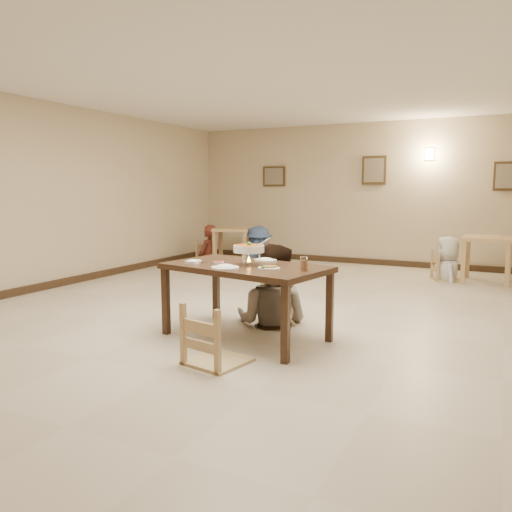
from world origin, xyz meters
The scene contains 29 objects.
floor centered at (0.00, 0.00, 0.00)m, with size 10.00×10.00×0.00m, color beige.
ceiling centered at (0.00, 0.00, 3.00)m, with size 10.00×10.00×0.00m, color silver.
wall_back centered at (0.00, 5.00, 1.50)m, with size 10.00×10.00×0.00m, color #C8B292.
wall_left centered at (-4.00, 0.00, 1.50)m, with size 10.00×10.00×0.00m, color #C8B292.
baseboard_back centered at (0.00, 4.97, 0.06)m, with size 8.00×0.06×0.12m, color #312014.
baseboard_left centered at (-3.97, 0.00, 0.06)m, with size 0.06×10.00×0.12m, color #312014.
picture_a centered at (-2.20, 4.96, 1.90)m, with size 0.55×0.04×0.45m.
picture_b centered at (0.10, 4.96, 2.00)m, with size 0.50×0.04×0.60m.
picture_c centered at (2.60, 4.96, 1.85)m, with size 0.45×0.04×0.55m.
wall_sconce centered at (1.20, 4.96, 2.30)m, with size 0.16×0.05×0.22m, color #FFD88C.
main_table centered at (0.14, -0.96, 0.72)m, with size 1.86×1.26×0.80m.
chair_far centered at (0.16, -0.18, 0.49)m, with size 0.46×0.46×0.98m.
chair_near centered at (0.27, -1.78, 0.54)m, with size 0.51×0.51×1.09m.
main_diner centered at (0.15, -0.30, 0.96)m, with size 0.94×0.73×1.93m, color gray.
curry_warmer centered at (0.18, -0.96, 0.98)m, with size 0.37×0.33×0.30m.
rice_plate_far centered at (0.22, -0.62, 0.82)m, with size 0.26×0.26×0.06m.
rice_plate_near centered at (0.08, -1.29, 0.82)m, with size 0.28×0.28×0.06m.
fried_plate centered at (0.50, -1.14, 0.82)m, with size 0.23×0.23×0.05m.
chili_dish centered at (-0.18, -0.99, 0.81)m, with size 0.11×0.11×0.02m.
napkin_cutlery centered at (-0.43, -1.10, 0.82)m, with size 0.15×0.25×0.03m.
drink_glass centered at (0.84, -1.06, 0.87)m, with size 0.07×0.07×0.14m.
bg_table_left centered at (-2.69, 3.85, 0.63)m, with size 0.98×0.98×0.77m.
bg_table_right centered at (2.38, 3.76, 0.66)m, with size 0.83×0.83×0.80m.
bg_chair_ll centered at (-3.28, 3.81, 0.46)m, with size 0.43×0.43×0.92m.
bg_chair_lr centered at (-2.10, 3.92, 0.44)m, with size 0.42×0.42×0.89m.
bg_chair_rl centered at (1.74, 3.75, 0.49)m, with size 0.46×0.46×0.98m.
bg_diner_a centered at (-3.28, 3.81, 0.82)m, with size 0.60×0.39×1.64m, color #5E251C.
bg_diner_b centered at (-2.10, 3.92, 0.83)m, with size 1.07×0.61×1.65m, color #435F95.
bg_diner_c centered at (1.74, 3.75, 0.78)m, with size 0.76×0.49×1.56m, color silver.
Camera 1 is at (2.58, -5.64, 1.61)m, focal length 35.00 mm.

